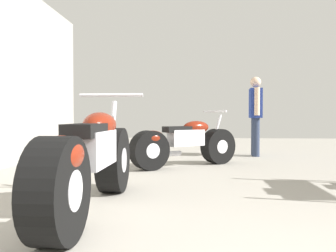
% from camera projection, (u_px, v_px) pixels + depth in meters
% --- Properties ---
extents(ground_plane, '(17.81, 17.81, 0.00)m').
position_uv_depth(ground_plane, '(213.00, 180.00, 4.50)').
color(ground_plane, '#9E998E').
extents(motorcycle_maroon_cruiser, '(0.67, 2.26, 1.06)m').
position_uv_depth(motorcycle_maroon_cruiser, '(91.00, 161.00, 2.96)').
color(motorcycle_maroon_cruiser, black).
rests_on(motorcycle_maroon_cruiser, ground_plane).
extents(motorcycle_black_naked, '(1.72, 1.35, 0.92)m').
position_uv_depth(motorcycle_black_naked, '(184.00, 144.00, 5.70)').
color(motorcycle_black_naked, black).
rests_on(motorcycle_black_naked, ground_plane).
extents(mechanic_in_blue, '(0.26, 0.66, 1.63)m').
position_uv_depth(mechanic_in_blue, '(255.00, 111.00, 7.25)').
color(mechanic_in_blue, '#2D3851').
rests_on(mechanic_in_blue, ground_plane).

